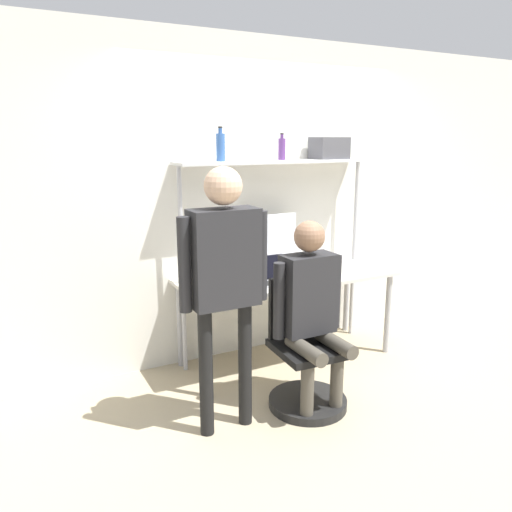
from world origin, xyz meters
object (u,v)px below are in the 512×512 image
at_px(person_seated, 311,302).
at_px(storage_box, 329,148).
at_px(monitor, 270,240).
at_px(bottle_blue, 221,147).
at_px(office_chair, 306,367).
at_px(laptop, 272,274).
at_px(cell_phone, 298,279).
at_px(person_standing, 224,267).
at_px(bottle_purple, 282,149).

bearing_deg(person_seated, storage_box, 50.16).
xyz_separation_m(monitor, bottle_blue, (-0.45, -0.01, 0.79)).
xyz_separation_m(office_chair, person_seated, (-0.00, -0.05, 0.51)).
bearing_deg(laptop, storage_box, 22.16).
bearing_deg(cell_phone, laptop, 169.50).
height_order(laptop, cell_phone, laptop).
bearing_deg(office_chair, laptop, 83.93).
height_order(office_chair, bottle_blue, bottle_blue).
bearing_deg(laptop, bottle_blue, 134.73).
relative_size(office_chair, bottle_blue, 3.44).
height_order(bottle_blue, storage_box, bottle_blue).
relative_size(bottle_blue, storage_box, 0.91).
bearing_deg(monitor, cell_phone, -79.26).
bearing_deg(bottle_blue, person_standing, -113.02).
distance_m(monitor, person_standing, 1.28).
height_order(monitor, storage_box, storage_box).
height_order(monitor, laptop, monitor).
height_order(person_standing, bottle_blue, bottle_blue).
height_order(bottle_purple, storage_box, bottle_purple).
height_order(monitor, cell_phone, monitor).
relative_size(cell_phone, bottle_purple, 0.68).
height_order(person_standing, bottle_purple, bottle_purple).
relative_size(office_chair, bottle_purple, 4.17).
distance_m(office_chair, bottle_blue, 1.80).
distance_m(person_seated, bottle_purple, 1.43).
bearing_deg(monitor, bottle_blue, -178.22).
xyz_separation_m(bottle_purple, bottle_blue, (-0.56, 0.00, 0.02)).
bearing_deg(bottle_blue, laptop, -45.27).
bearing_deg(monitor, person_standing, -131.77).
bearing_deg(laptop, bottle_purple, 49.45).
xyz_separation_m(cell_phone, storage_box, (0.52, 0.34, 1.03)).
bearing_deg(person_standing, person_seated, -2.59).
relative_size(laptop, person_standing, 0.17).
xyz_separation_m(laptop, bottle_purple, (0.26, 0.30, 0.98)).
bearing_deg(bottle_blue, bottle_purple, 0.00).
bearing_deg(person_standing, bottle_blue, 66.98).
xyz_separation_m(cell_phone, bottle_purple, (0.04, 0.34, 1.03)).
height_order(monitor, bottle_blue, bottle_blue).
relative_size(laptop, storage_box, 0.99).
bearing_deg(bottle_blue, storage_box, 0.00).
distance_m(monitor, storage_box, 0.97).
bearing_deg(person_standing, laptop, 42.46).
distance_m(cell_phone, bottle_purple, 1.09).
bearing_deg(bottle_purple, bottle_blue, 180.00).
xyz_separation_m(office_chair, bottle_blue, (-0.23, 0.92, 1.53)).
distance_m(monitor, bottle_purple, 0.78).
distance_m(office_chair, person_standing, 1.04).
relative_size(person_seated, person_standing, 0.78).
height_order(laptop, office_chair, laptop).
distance_m(cell_phone, person_standing, 1.15).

